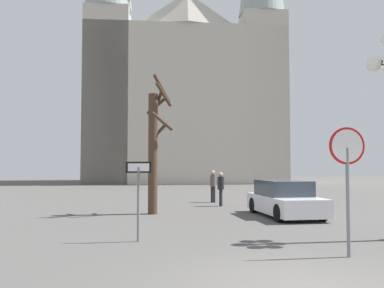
{
  "coord_description": "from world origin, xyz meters",
  "views": [
    {
      "loc": [
        -2.61,
        -6.45,
        2.03
      ],
      "look_at": [
        0.62,
        20.55,
        3.39
      ],
      "focal_mm": 38.25,
      "sensor_mm": 36.0,
      "label": 1
    }
  ],
  "objects": [
    {
      "name": "cathedral",
      "position": [
        2.02,
        39.87,
        11.53
      ],
      "size": [
        21.78,
        14.05,
        38.7
      ],
      "color": "#BCB5A5",
      "rests_on": "ground"
    },
    {
      "name": "stop_sign",
      "position": [
        1.88,
        2.13,
        2.02
      ],
      "size": [
        0.83,
        0.08,
        2.85
      ],
      "color": "slate",
      "rests_on": "ground"
    },
    {
      "name": "bare_tree",
      "position": [
        -2.17,
        10.47,
        2.76
      ],
      "size": [
        1.13,
        1.5,
        5.67
      ],
      "color": "#473323",
      "rests_on": "ground"
    },
    {
      "name": "parked_car_near_white",
      "position": [
        2.9,
        9.1,
        0.66
      ],
      "size": [
        2.0,
        4.27,
        1.4
      ],
      "color": "silver",
      "rests_on": "ground"
    },
    {
      "name": "one_way_arrow_sign",
      "position": [
        -2.73,
        4.49,
        1.39
      ],
      "size": [
        0.67,
        0.1,
        2.1
      ],
      "color": "slate",
      "rests_on": "ground"
    },
    {
      "name": "pedestrian_walking",
      "position": [
        1.15,
        13.21,
        0.99
      ],
      "size": [
        0.32,
        0.32,
        1.65
      ],
      "color": "black",
      "rests_on": "ground"
    },
    {
      "name": "pedestrian_standing",
      "position": [
        1.12,
        15.22,
        1.04
      ],
      "size": [
        0.32,
        0.32,
        1.71
      ],
      "color": "black",
      "rests_on": "ground"
    }
  ]
}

